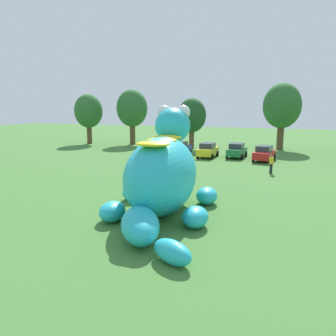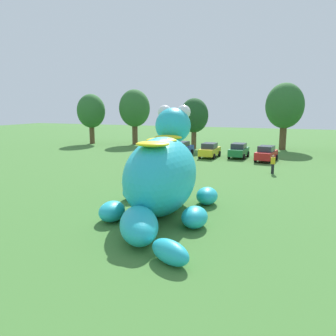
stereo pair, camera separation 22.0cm
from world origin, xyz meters
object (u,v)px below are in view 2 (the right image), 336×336
at_px(giant_inflatable_creature, 162,174).
at_px(car_red, 266,154).
at_px(car_yellow, 210,150).
at_px(car_green, 239,150).
at_px(spectator_by_cars, 183,180).
at_px(spectator_mid_field, 273,164).
at_px(spectator_near_inflatable, 136,170).
at_px(car_black, 158,148).
at_px(car_blue, 181,148).

bearing_deg(giant_inflatable_creature, car_red, 79.90).
distance_m(car_yellow, car_red, 6.56).
height_order(giant_inflatable_creature, car_green, giant_inflatable_creature).
distance_m(car_red, spectator_by_cars, 16.56).
relative_size(giant_inflatable_creature, spectator_mid_field, 6.68).
height_order(giant_inflatable_creature, car_red, giant_inflatable_creature).
bearing_deg(car_yellow, spectator_near_inflatable, -100.06).
distance_m(car_yellow, spectator_mid_field, 10.81).
height_order(car_black, spectator_by_cars, car_black).
bearing_deg(car_red, car_yellow, 175.82).
distance_m(giant_inflatable_creature, spectator_by_cars, 5.16).
bearing_deg(car_black, car_blue, 10.73).
bearing_deg(car_yellow, giant_inflatable_creature, -82.56).
distance_m(car_black, car_blue, 2.92).
height_order(car_green, spectator_mid_field, car_green).
xyz_separation_m(giant_inflatable_creature, car_black, (-9.34, 21.29, -1.37)).
xyz_separation_m(car_black, spectator_by_cars, (8.89, -16.34, -0.01)).
relative_size(giant_inflatable_creature, car_blue, 2.70).
xyz_separation_m(car_blue, spectator_near_inflatable, (1.14, -14.64, -0.01)).
distance_m(car_blue, car_green, 6.96).
distance_m(car_blue, spectator_mid_field, 13.91).
bearing_deg(car_black, spectator_mid_field, -27.05).
relative_size(car_black, car_blue, 1.00).
bearing_deg(car_green, car_yellow, -162.66).
height_order(car_blue, spectator_near_inflatable, car_blue).
distance_m(car_green, car_red, 3.60).
relative_size(car_black, spectator_mid_field, 2.48).
xyz_separation_m(car_blue, car_green, (6.93, 0.64, 0.00)).
relative_size(giant_inflatable_creature, car_black, 2.70).
xyz_separation_m(giant_inflatable_creature, car_blue, (-6.48, 21.83, -1.37)).
bearing_deg(car_green, spectator_by_cars, -92.96).
distance_m(giant_inflatable_creature, spectator_mid_field, 14.90).
bearing_deg(car_red, spectator_near_inflatable, -123.34).
xyz_separation_m(car_black, car_blue, (2.87, 0.54, 0.00)).
bearing_deg(spectator_mid_field, car_green, 118.06).
relative_size(giant_inflatable_creature, car_green, 2.74).
height_order(car_blue, car_green, same).
bearing_deg(car_green, car_red, -24.53).
bearing_deg(car_yellow, car_red, -4.18).
relative_size(car_blue, spectator_mid_field, 2.47).
relative_size(car_red, spectator_by_cars, 2.51).
xyz_separation_m(car_yellow, spectator_mid_field, (7.80, -7.49, -0.01)).
distance_m(car_black, car_green, 9.87).
xyz_separation_m(car_blue, spectator_by_cars, (6.03, -16.88, -0.01)).
xyz_separation_m(giant_inflatable_creature, car_green, (0.46, 22.48, -1.37)).
bearing_deg(car_black, car_yellow, 1.48).
relative_size(giant_inflatable_creature, spectator_by_cars, 6.68).
height_order(car_blue, spectator_mid_field, car_blue).
height_order(car_black, spectator_near_inflatable, car_black).
xyz_separation_m(car_yellow, car_red, (6.54, -0.48, 0.00)).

